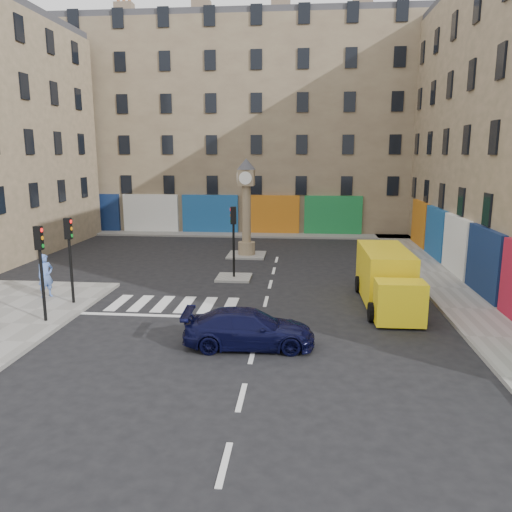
# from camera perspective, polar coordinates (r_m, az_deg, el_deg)

# --- Properties ---
(ground) EXTENTS (120.00, 120.00, 0.00)m
(ground) POSITION_cam_1_polar(r_m,az_deg,el_deg) (18.66, 0.22, -8.78)
(ground) COLOR black
(ground) RESTS_ON ground
(sidewalk_right) EXTENTS (2.60, 30.00, 0.15)m
(sidewalk_right) POSITION_cam_1_polar(r_m,az_deg,el_deg) (29.05, 19.45, -1.84)
(sidewalk_right) COLOR gray
(sidewalk_right) RESTS_ON ground
(sidewalk_far) EXTENTS (32.00, 2.40, 0.15)m
(sidewalk_far) POSITION_cam_1_polar(r_m,az_deg,el_deg) (40.52, -2.60, 2.49)
(sidewalk_far) COLOR gray
(sidewalk_far) RESTS_ON ground
(island_near) EXTENTS (1.80, 1.80, 0.12)m
(island_near) POSITION_cam_1_polar(r_m,az_deg,el_deg) (26.46, -2.54, -2.48)
(island_near) COLOR gray
(island_near) RESTS_ON ground
(island_far) EXTENTS (2.40, 2.40, 0.12)m
(island_far) POSITION_cam_1_polar(r_m,az_deg,el_deg) (32.27, -1.08, 0.11)
(island_far) COLOR gray
(island_far) RESTS_ON ground
(building_far) EXTENTS (32.00, 10.00, 17.00)m
(building_far) POSITION_cam_1_polar(r_m,az_deg,el_deg) (45.80, -1.67, 14.13)
(building_far) COLOR #8C7B5D
(building_far) RESTS_ON ground
(traffic_light_left_near) EXTENTS (0.28, 0.22, 3.70)m
(traffic_light_left_near) POSITION_cam_1_polar(r_m,az_deg,el_deg) (20.56, -23.42, -0.24)
(traffic_light_left_near) COLOR black
(traffic_light_left_near) RESTS_ON sidewalk_left
(traffic_light_left_far) EXTENTS (0.28, 0.22, 3.70)m
(traffic_light_left_far) POSITION_cam_1_polar(r_m,az_deg,el_deg) (22.65, -20.55, 1.01)
(traffic_light_left_far) COLOR black
(traffic_light_left_far) RESTS_ON sidewalk_left
(traffic_light_island) EXTENTS (0.28, 0.22, 3.70)m
(traffic_light_island) POSITION_cam_1_polar(r_m,az_deg,el_deg) (25.96, -2.59, 2.95)
(traffic_light_island) COLOR black
(traffic_light_island) RESTS_ON island_near
(clock_pillar) EXTENTS (1.20, 1.20, 6.10)m
(clock_pillar) POSITION_cam_1_polar(r_m,az_deg,el_deg) (31.75, -1.11, 6.29)
(clock_pillar) COLOR tan
(clock_pillar) RESTS_ON island_far
(navy_sedan) EXTENTS (4.58, 2.09, 1.30)m
(navy_sedan) POSITION_cam_1_polar(r_m,az_deg,el_deg) (17.19, -0.82, -8.29)
(navy_sedan) COLOR black
(navy_sedan) RESTS_ON ground
(yellow_van) EXTENTS (2.27, 6.48, 2.35)m
(yellow_van) POSITION_cam_1_polar(r_m,az_deg,el_deg) (22.54, 14.73, -2.47)
(yellow_van) COLOR yellow
(yellow_van) RESTS_ON ground
(pedestrian_blue) EXTENTS (0.79, 0.86, 1.97)m
(pedestrian_blue) POSITION_cam_1_polar(r_m,az_deg,el_deg) (24.27, -22.91, -2.09)
(pedestrian_blue) COLOR #597BCC
(pedestrian_blue) RESTS_ON sidewalk_left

